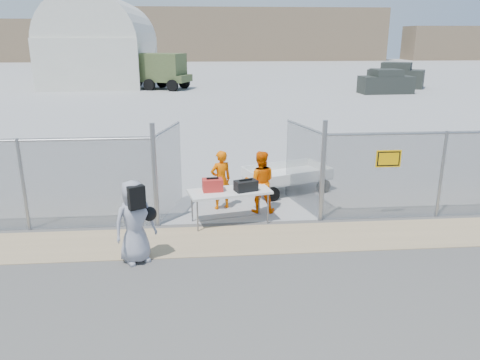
{
  "coord_description": "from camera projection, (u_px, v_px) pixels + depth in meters",
  "views": [
    {
      "loc": [
        -0.9,
        -8.6,
        4.4
      ],
      "look_at": [
        0.0,
        2.0,
        1.1
      ],
      "focal_mm": 35.0,
      "sensor_mm": 36.0,
      "label": 1
    }
  ],
  "objects": [
    {
      "name": "ground",
      "position": [
        248.0,
        260.0,
        9.56
      ],
      "size": [
        160.0,
        160.0,
        0.0
      ],
      "primitive_type": "plane",
      "color": "#403F3F"
    },
    {
      "name": "tarmac_inside",
      "position": [
        208.0,
        79.0,
        49.53
      ],
      "size": [
        160.0,
        80.0,
        0.01
      ],
      "primitive_type": "cube",
      "color": "#9F9F9F",
      "rests_on": "ground"
    },
    {
      "name": "dirt_strip",
      "position": [
        244.0,
        239.0,
        10.51
      ],
      "size": [
        44.0,
        1.6,
        0.01
      ],
      "primitive_type": "cube",
      "color": "tan",
      "rests_on": "ground"
    },
    {
      "name": "distant_hills",
      "position": [
        232.0,
        35.0,
        82.86
      ],
      "size": [
        140.0,
        6.0,
        9.0
      ],
      "primitive_type": null,
      "color": "#7F684F",
      "rests_on": "ground"
    },
    {
      "name": "chain_link_fence",
      "position": [
        240.0,
        180.0,
        11.14
      ],
      "size": [
        40.0,
        0.2,
        2.2
      ],
      "primitive_type": null,
      "color": "gray",
      "rests_on": "ground"
    },
    {
      "name": "quonset_hangar",
      "position": [
        105.0,
        39.0,
        45.63
      ],
      "size": [
        9.0,
        18.0,
        8.0
      ],
      "primitive_type": null,
      "color": "silver",
      "rests_on": "ground"
    },
    {
      "name": "folding_table",
      "position": [
        230.0,
        207.0,
        11.36
      ],
      "size": [
        2.08,
        1.2,
        0.83
      ],
      "primitive_type": null,
      "rotation": [
        0.0,
        0.0,
        0.21
      ],
      "color": "white",
      "rests_on": "ground"
    },
    {
      "name": "orange_bag",
      "position": [
        213.0,
        185.0,
        11.16
      ],
      "size": [
        0.51,
        0.36,
        0.3
      ],
      "primitive_type": "cube",
      "rotation": [
        0.0,
        0.0,
        0.1
      ],
      "color": "red",
      "rests_on": "folding_table"
    },
    {
      "name": "black_duffel",
      "position": [
        246.0,
        186.0,
        11.18
      ],
      "size": [
        0.6,
        0.47,
        0.25
      ],
      "primitive_type": "cube",
      "rotation": [
        0.0,
        0.0,
        0.33
      ],
      "color": "black",
      "rests_on": "folding_table"
    },
    {
      "name": "security_worker_left",
      "position": [
        221.0,
        180.0,
        12.18
      ],
      "size": [
        0.68,
        0.56,
        1.58
      ],
      "primitive_type": "imported",
      "rotation": [
        0.0,
        0.0,
        3.51
      ],
      "color": "#FD6600",
      "rests_on": "ground"
    },
    {
      "name": "security_worker_right",
      "position": [
        260.0,
        182.0,
        11.96
      ],
      "size": [
        0.84,
        0.69,
        1.62
      ],
      "primitive_type": "imported",
      "rotation": [
        0.0,
        0.0,
        3.04
      ],
      "color": "#FD6600",
      "rests_on": "ground"
    },
    {
      "name": "visitor",
      "position": [
        135.0,
        222.0,
        9.28
      ],
      "size": [
        1.0,
        0.88,
        1.71
      ],
      "primitive_type": "imported",
      "rotation": [
        0.0,
        0.0,
        0.49
      ],
      "color": "#9395A3",
      "rests_on": "ground"
    },
    {
      "name": "utility_trailer",
      "position": [
        287.0,
        178.0,
        13.76
      ],
      "size": [
        3.45,
        2.55,
        0.75
      ],
      "primitive_type": null,
      "rotation": [
        0.0,
        0.0,
        0.35
      ],
      "color": "white",
      "rests_on": "ground"
    },
    {
      "name": "military_truck",
      "position": [
        153.0,
        71.0,
        39.51
      ],
      "size": [
        6.58,
        4.47,
        2.95
      ],
      "primitive_type": null,
      "rotation": [
        0.0,
        0.0,
        -0.39
      ],
      "color": "#4A592F",
      "rests_on": "ground"
    },
    {
      "name": "parked_vehicle_near",
      "position": [
        386.0,
        82.0,
        36.58
      ],
      "size": [
        4.13,
        2.05,
        1.82
      ],
      "primitive_type": null,
      "rotation": [
        0.0,
        0.0,
        0.06
      ],
      "color": "#2B302B",
      "rests_on": "ground"
    },
    {
      "name": "parked_vehicle_mid",
      "position": [
        396.0,
        75.0,
        40.72
      ],
      "size": [
        5.07,
        4.07,
        2.1
      ],
      "primitive_type": null,
      "rotation": [
        0.0,
        0.0,
        -0.5
      ],
      "color": "#2B302B",
      "rests_on": "ground"
    }
  ]
}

